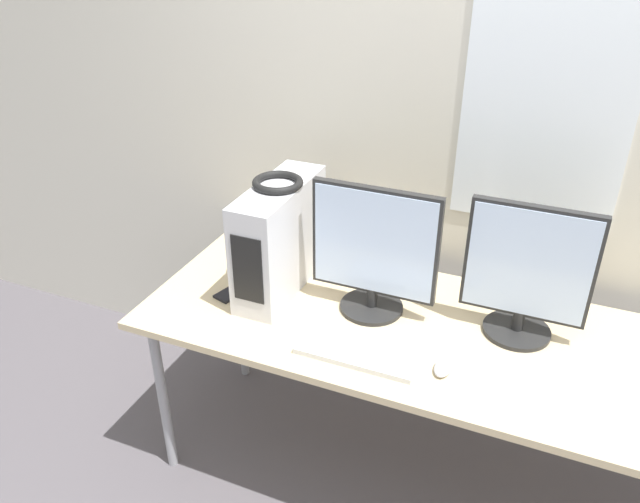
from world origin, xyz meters
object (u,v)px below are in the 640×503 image
monitor_main (374,251)px  cell_phone (234,291)px  headphones (278,183)px  keyboard (358,351)px  monitor_right_near (527,274)px  mouse (443,367)px  pc_tower (280,238)px

monitor_main → cell_phone: size_ratio=2.90×
headphones → cell_phone: headphones is taller
monitor_main → cell_phone: monitor_main is taller
keyboard → headphones: bearing=146.2°
monitor_main → monitor_right_near: monitor_right_near is taller
monitor_right_near → keyboard: 0.61m
mouse → monitor_main: bearing=143.8°
monitor_main → monitor_right_near: 0.52m
keyboard → mouse: (0.28, 0.03, 0.00)m
pc_tower → keyboard: size_ratio=1.25×
mouse → cell_phone: 0.86m
monitor_main → mouse: bearing=-36.2°
monitor_right_near → keyboard: (-0.47, -0.33, -0.23)m
monitor_main → cell_phone: (-0.52, -0.10, -0.24)m
headphones → monitor_right_near: size_ratio=0.38×
pc_tower → keyboard: (0.42, -0.28, -0.20)m
pc_tower → headphones: 0.22m
monitor_main → keyboard: (0.04, -0.27, -0.23)m
pc_tower → monitor_right_near: 0.89m
monitor_right_near → cell_phone: size_ratio=2.91×
pc_tower → mouse: 0.77m
headphones → keyboard: size_ratio=0.46×
pc_tower → keyboard: pc_tower is taller
mouse → headphones: bearing=160.2°
pc_tower → monitor_right_near: monitor_right_near is taller
headphones → monitor_main: 0.42m
cell_phone → monitor_main: bearing=27.5°
headphones → monitor_main: size_ratio=0.38×
monitor_right_near → cell_phone: monitor_right_near is taller
pc_tower → headphones: headphones is taller
pc_tower → monitor_main: monitor_main is taller
monitor_main → headphones: bearing=177.9°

